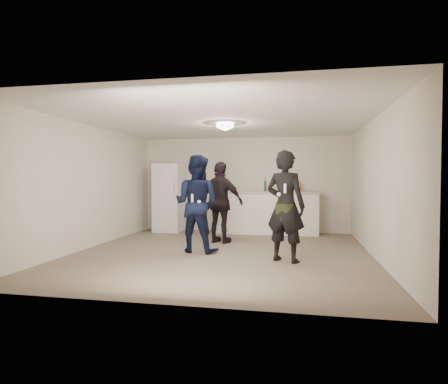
% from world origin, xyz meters
% --- Properties ---
extents(floor, '(6.00, 6.00, 0.00)m').
position_xyz_m(floor, '(0.00, 0.00, 0.00)').
color(floor, '#6B5B4C').
rests_on(floor, ground).
extents(ceiling, '(6.00, 6.00, 0.00)m').
position_xyz_m(ceiling, '(0.00, 0.00, 2.50)').
color(ceiling, silver).
rests_on(ceiling, wall_back).
extents(wall_back, '(6.00, 0.00, 6.00)m').
position_xyz_m(wall_back, '(0.00, 3.00, 1.25)').
color(wall_back, beige).
rests_on(wall_back, floor).
extents(wall_front, '(6.00, 0.00, 6.00)m').
position_xyz_m(wall_front, '(0.00, -3.00, 1.25)').
color(wall_front, beige).
rests_on(wall_front, floor).
extents(wall_left, '(0.00, 6.00, 6.00)m').
position_xyz_m(wall_left, '(-2.75, 0.00, 1.25)').
color(wall_left, beige).
rests_on(wall_left, floor).
extents(wall_right, '(0.00, 6.00, 6.00)m').
position_xyz_m(wall_right, '(2.75, 0.00, 1.25)').
color(wall_right, beige).
rests_on(wall_right, floor).
extents(counter, '(2.60, 0.56, 1.05)m').
position_xyz_m(counter, '(0.62, 2.67, 0.53)').
color(counter, white).
rests_on(counter, floor).
extents(counter_top, '(2.68, 0.64, 0.04)m').
position_xyz_m(counter_top, '(0.62, 2.67, 1.07)').
color(counter_top, beige).
rests_on(counter_top, counter).
extents(fridge, '(0.70, 0.70, 1.80)m').
position_xyz_m(fridge, '(-1.98, 2.60, 0.90)').
color(fridge, white).
rests_on(fridge, floor).
extents(fridge_handle, '(0.02, 0.02, 0.60)m').
position_xyz_m(fridge_handle, '(-1.70, 2.23, 1.30)').
color(fridge_handle, silver).
rests_on(fridge_handle, fridge).
extents(ceiling_dome, '(0.36, 0.36, 0.16)m').
position_xyz_m(ceiling_dome, '(0.00, 0.30, 2.45)').
color(ceiling_dome, white).
rests_on(ceiling_dome, ceiling).
extents(shaker, '(0.08, 0.08, 0.17)m').
position_xyz_m(shaker, '(-0.41, 2.61, 1.18)').
color(shaker, silver).
rests_on(shaker, counter_top).
extents(man, '(1.01, 0.84, 1.86)m').
position_xyz_m(man, '(-0.50, 0.01, 0.93)').
color(man, '#0E193D').
rests_on(man, floor).
extents(woman, '(0.81, 0.69, 1.89)m').
position_xyz_m(woman, '(1.20, -0.53, 0.94)').
color(woman, black).
rests_on(woman, floor).
extents(camo_shorts, '(0.34, 0.34, 0.28)m').
position_xyz_m(camo_shorts, '(1.20, -0.53, 0.85)').
color(camo_shorts, '#2C3217').
rests_on(camo_shorts, woman).
extents(spectator, '(1.13, 0.73, 1.79)m').
position_xyz_m(spectator, '(-0.24, 1.07, 0.89)').
color(spectator, black).
rests_on(spectator, floor).
extents(remote_man, '(0.04, 0.04, 0.15)m').
position_xyz_m(remote_man, '(-0.50, -0.27, 1.05)').
color(remote_man, white).
rests_on(remote_man, man).
extents(nunchuk_man, '(0.07, 0.07, 0.07)m').
position_xyz_m(nunchuk_man, '(-0.38, -0.24, 0.98)').
color(nunchuk_man, white).
rests_on(nunchuk_man, man).
extents(remote_woman, '(0.04, 0.04, 0.15)m').
position_xyz_m(remote_woman, '(1.20, -0.78, 1.25)').
color(remote_woman, white).
rests_on(remote_woman, woman).
extents(nunchuk_woman, '(0.07, 0.07, 0.07)m').
position_xyz_m(nunchuk_woman, '(1.10, -0.75, 1.15)').
color(nunchuk_woman, white).
rests_on(nunchuk_woman, woman).
extents(bottle_cluster, '(0.93, 0.24, 0.26)m').
position_xyz_m(bottle_cluster, '(1.07, 2.74, 1.20)').
color(bottle_cluster, '#965B15').
rests_on(bottle_cluster, counter_top).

